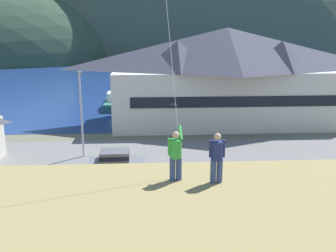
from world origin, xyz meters
TOP-DOWN VIEW (x-y plane):
  - ground_plane at (0.00, 0.00)m, footprint 600.00×600.00m
  - parking_lot_pad at (0.00, 5.00)m, footprint 40.00×20.00m
  - bay_water at (0.00, 60.00)m, footprint 360.00×84.00m
  - far_hill_center_saddle at (10.10, 118.44)m, footprint 134.47×44.38m
  - harbor_lodge at (8.61, 21.78)m, footprint 26.39×11.04m
  - storage_shed_waterside at (1.97, 20.05)m, footprint 6.70×6.29m
  - wharf_dock at (-0.91, 34.12)m, footprint 3.20×12.54m
  - moored_boat_wharfside at (-4.63, 31.47)m, footprint 2.91×8.52m
  - parked_car_mid_row_far at (5.77, 1.00)m, footprint 4.29×2.24m
  - parked_car_front_row_silver at (-2.56, 6.29)m, footprint 4.23×2.12m
  - parked_car_front_row_end at (-4.27, 1.38)m, footprint 4.23×2.11m
  - parking_light_pole at (-5.64, 10.55)m, footprint 0.24×0.78m
  - person_kite_flyer at (0.71, -8.00)m, footprint 0.51×0.67m
  - person_companion at (2.08, -8.30)m, footprint 0.55×0.40m

SIDE VIEW (x-z plane):
  - ground_plane at x=0.00m, z-range 0.00..0.00m
  - far_hill_center_saddle at x=10.10m, z-range -46.34..46.34m
  - bay_water at x=0.00m, z-range 0.00..0.03m
  - parking_lot_pad at x=0.00m, z-range 0.00..0.10m
  - wharf_dock at x=-0.91m, z-range 0.00..0.70m
  - moored_boat_wharfside at x=-4.63m, z-range -0.36..1.80m
  - parked_car_mid_row_far at x=5.77m, z-range 0.15..1.97m
  - parked_car_front_row_silver at x=-2.56m, z-range 0.15..1.97m
  - parked_car_front_row_end at x=-4.27m, z-range 0.15..1.97m
  - storage_shed_waterside at x=1.97m, z-range 0.10..4.99m
  - parking_light_pole at x=-5.64m, z-range 0.64..7.75m
  - harbor_lodge at x=8.61m, z-range 0.34..10.97m
  - person_companion at x=2.08m, z-range 5.57..7.31m
  - person_kite_flyer at x=0.71m, z-range 5.53..7.38m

